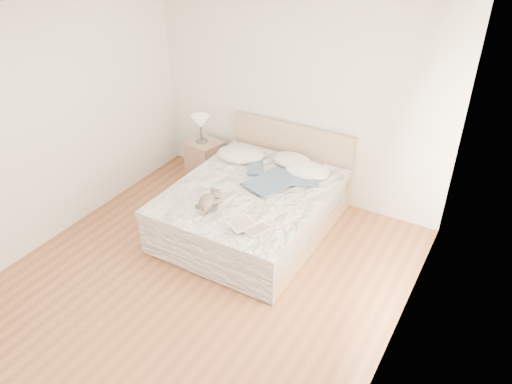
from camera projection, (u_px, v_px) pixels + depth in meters
floor at (198, 284)px, 5.32m from camera, size 4.00×4.50×0.00m
ceiling at (177, 24)px, 3.89m from camera, size 4.00×4.50×0.00m
wall_back at (296, 97)px, 6.26m from camera, size 4.00×0.02×2.70m
wall_left at (42, 129)px, 5.45m from camera, size 0.02×4.50×2.70m
wall_right at (404, 240)px, 3.76m from camera, size 0.02×4.50×2.70m
window at (415, 209)px, 3.93m from camera, size 0.02×1.30×1.10m
bed at (254, 206)px, 6.03m from camera, size 1.72×2.14×1.00m
nightstand at (205, 159)px, 7.12m from camera, size 0.53×0.49×0.56m
table_lamp at (201, 123)px, 6.83m from camera, size 0.30×0.30×0.38m
pillow_left at (240, 154)px, 6.47m from camera, size 0.71×0.58×0.19m
pillow_middle at (292, 161)px, 6.32m from camera, size 0.55×0.40×0.16m
pillow_right at (307, 171)px, 6.10m from camera, size 0.60×0.46×0.16m
blouse at (271, 182)px, 5.90m from camera, size 0.85×0.88×0.03m
photo_book at (241, 157)px, 6.42m from camera, size 0.37×0.33×0.02m
childrens_book at (250, 227)px, 5.12m from camera, size 0.46×0.39×0.03m
teddy_bear at (207, 205)px, 5.43m from camera, size 0.22×0.30×0.16m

